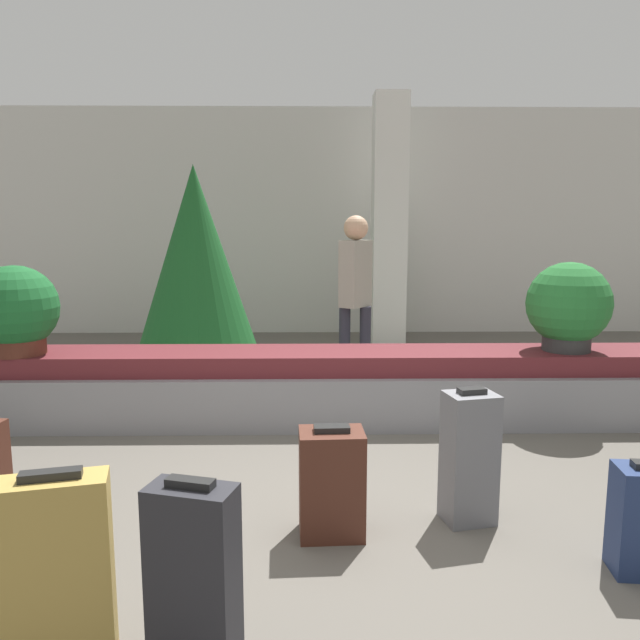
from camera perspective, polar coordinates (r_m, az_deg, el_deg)
The scene contains 12 objects.
ground_plane at distance 3.54m, azimuth 0.51°, elevation -18.09°, with size 18.00×18.00×0.00m, color #59544C.
back_wall at distance 9.07m, azimuth -0.44°, elevation 8.92°, with size 18.00×0.06×3.20m.
carousel at distance 5.11m, azimuth 0.00°, elevation -6.17°, with size 7.15×0.74×0.58m.
pillar at distance 8.16m, azimuth 6.33°, elevation 8.86°, with size 0.43×0.43×3.20m.
suitcase_0 at distance 3.51m, azimuth 13.48°, elevation -12.12°, with size 0.30×0.26×0.74m.
suitcase_1 at distance 3.31m, azimuth 1.07°, elevation -14.67°, with size 0.34×0.26×0.59m.
suitcase_2 at distance 2.45m, azimuth -11.49°, elevation -22.09°, with size 0.35×0.24×0.72m.
suitcase_4 at distance 2.55m, azimuth -22.85°, elevation -20.80°, with size 0.40×0.25×0.76m.
potted_plant_0 at distance 5.36m, azimuth 21.77°, elevation 1.15°, with size 0.66×0.66×0.72m.
potted_plant_1 at distance 5.39m, azimuth -26.06°, elevation 0.75°, with size 0.65×0.65×0.70m.
traveler_0 at distance 5.99m, azimuth 3.26°, elevation 3.09°, with size 0.34×0.36×1.67m.
decorated_tree at distance 6.75m, azimuth -11.28°, elevation 5.24°, with size 1.32×1.32×2.20m.
Camera 1 is at (-0.08, -3.15, 1.61)m, focal length 35.00 mm.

